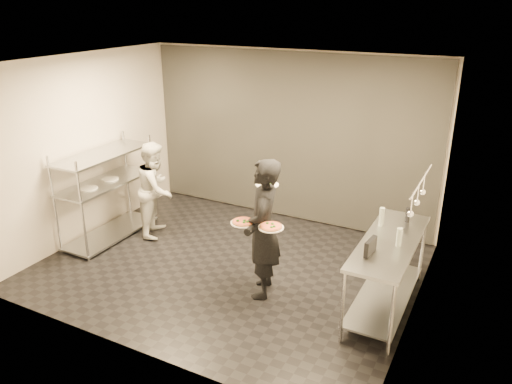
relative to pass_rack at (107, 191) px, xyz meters
The scene contains 13 objects.
room_shell 2.53m from the pass_rack, 28.77° to the left, with size 5.00×4.00×2.80m.
pass_rack is the anchor object (origin of this frame).
prep_counter 4.33m from the pass_rack, ahead, with size 0.60×1.80×0.92m.
utensil_rail 4.64m from the pass_rack, ahead, with size 0.07×1.20×0.31m.
waiter 2.89m from the pass_rack, ahead, with size 0.65×0.43×1.79m, color black.
chef 0.75m from the pass_rack, 36.52° to the left, with size 0.73×0.57×1.50m, color silver.
pizza_plate_near 2.78m from the pass_rack, 11.74° to the right, with size 0.30×0.30×0.05m.
pizza_plate_far 3.11m from the pass_rack, ahead, with size 0.30×0.30×0.05m.
salad_plate 2.85m from the pass_rack, ahead, with size 0.29×0.29×0.07m.
pos_monitor 4.24m from the pass_rack, ahead, with size 0.05×0.25×0.18m, color black.
bottle_green 4.16m from the pass_rack, ahead, with size 0.07×0.07×0.23m, color gray.
bottle_clear 4.45m from the pass_rack, ahead, with size 0.06×0.06×0.21m, color gray.
bottle_dark 4.44m from the pass_rack, ahead, with size 0.06×0.06×0.19m, color black.
Camera 1 is at (3.17, -5.29, 3.53)m, focal length 35.00 mm.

